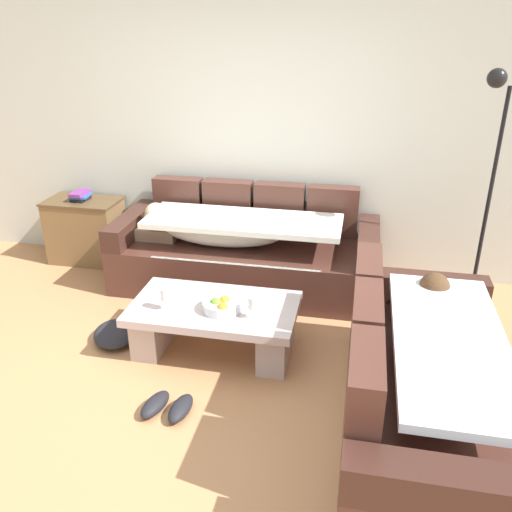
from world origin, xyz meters
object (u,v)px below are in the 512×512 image
object	(u,v)px
open_magazine	(260,302)
crumpled_garment	(115,334)
coffee_table	(215,322)
wine_glass_near_right	(253,304)
book_stack_on_cabinet	(80,196)
couch_along_wall	(242,251)
side_cabinet	(86,230)
fruit_bowl	(222,305)
floor_lamp	(486,181)
wine_glass_near_left	(165,295)
pair_of_shoes	(168,406)
couch_near_window	(424,386)

from	to	relation	value
open_magazine	crumpled_garment	bearing A→B (deg)	-162.53
coffee_table	wine_glass_near_right	distance (m)	0.42
book_stack_on_cabinet	couch_along_wall	bearing A→B (deg)	-7.53
couch_along_wall	side_cabinet	bearing A→B (deg)	172.25
fruit_bowl	floor_lamp	bearing A→B (deg)	31.32
couch_along_wall	book_stack_on_cabinet	distance (m)	1.72
fruit_bowl	wine_glass_near_right	bearing A→B (deg)	-15.10
side_cabinet	book_stack_on_cabinet	distance (m)	0.37
wine_glass_near_right	side_cabinet	distance (m)	2.49
wine_glass_near_left	book_stack_on_cabinet	size ratio (longest dim) A/B	0.70
pair_of_shoes	crumpled_garment	size ratio (longest dim) A/B	0.83
book_stack_on_cabinet	crumpled_garment	world-z (taller)	book_stack_on_cabinet
side_cabinet	pair_of_shoes	bearing A→B (deg)	-52.05
open_magazine	crumpled_garment	world-z (taller)	open_magazine
floor_lamp	wine_glass_near_left	bearing A→B (deg)	-151.88
coffee_table	book_stack_on_cabinet	size ratio (longest dim) A/B	5.07
wine_glass_near_right	pair_of_shoes	distance (m)	0.86
coffee_table	pair_of_shoes	bearing A→B (deg)	-98.13
fruit_bowl	book_stack_on_cabinet	size ratio (longest dim) A/B	1.18
wine_glass_near_left	wine_glass_near_right	distance (m)	0.62
coffee_table	wine_glass_near_right	size ratio (longest dim) A/B	7.23
wine_glass_near_right	crumpled_garment	world-z (taller)	wine_glass_near_right
floor_lamp	couch_along_wall	bearing A→B (deg)	178.97
wine_glass_near_left	couch_near_window	bearing A→B (deg)	-14.90
couch_along_wall	fruit_bowl	world-z (taller)	couch_along_wall
wine_glass_near_right	pair_of_shoes	world-z (taller)	wine_glass_near_right
pair_of_shoes	wine_glass_near_left	bearing A→B (deg)	109.04
coffee_table	fruit_bowl	world-z (taller)	fruit_bowl
wine_glass_near_left	open_magazine	xyz separation A→B (m)	(0.63, 0.23, -0.11)
couch_near_window	wine_glass_near_right	xyz separation A→B (m)	(-1.11, 0.47, 0.16)
fruit_bowl	floor_lamp	distance (m)	2.27
coffee_table	wine_glass_near_right	world-z (taller)	wine_glass_near_right
side_cabinet	fruit_bowl	bearing A→B (deg)	-37.81
floor_lamp	pair_of_shoes	bearing A→B (deg)	-138.50
couch_near_window	crumpled_garment	size ratio (longest dim) A/B	4.97
fruit_bowl	open_magazine	size ratio (longest dim) A/B	1.00
couch_near_window	open_magazine	distance (m)	1.30
couch_along_wall	couch_near_window	xyz separation A→B (m)	(1.47, -1.69, 0.01)
couch_near_window	coffee_table	size ratio (longest dim) A/B	1.66
coffee_table	fruit_bowl	xyz separation A→B (m)	(0.08, -0.06, 0.18)
couch_along_wall	book_stack_on_cabinet	xyz separation A→B (m)	(-1.67, 0.22, 0.36)
fruit_bowl	wine_glass_near_right	world-z (taller)	wine_glass_near_right
wine_glass_near_left	side_cabinet	size ratio (longest dim) A/B	0.23
wine_glass_near_right	open_magazine	xyz separation A→B (m)	(0.00, 0.23, -0.11)
couch_near_window	floor_lamp	xyz separation A→B (m)	(0.50, 1.65, 0.78)
couch_along_wall	open_magazine	size ratio (longest dim) A/B	8.36
open_magazine	floor_lamp	size ratio (longest dim) A/B	0.14
couch_along_wall	wine_glass_near_left	world-z (taller)	couch_along_wall
couch_along_wall	wine_glass_near_left	distance (m)	1.27
coffee_table	floor_lamp	size ratio (longest dim) A/B	0.62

